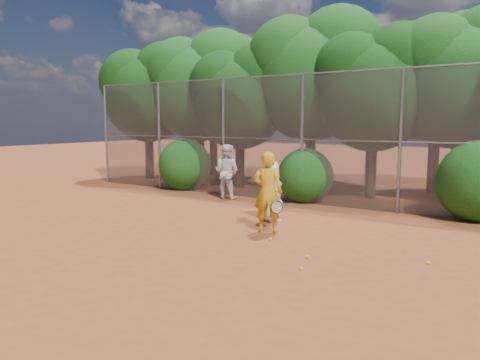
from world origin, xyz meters
The scene contains 21 objects.
ground centered at (0.00, 0.00, 0.00)m, with size 80.00×80.00×0.00m, color brown.
fence_back centered at (-0.12, 6.00, 2.05)m, with size 20.05×0.09×4.03m.
tree_0 centered at (-9.44, 8.04, 3.93)m, with size 4.38×3.81×6.00m.
tree_1 centered at (-6.94, 8.54, 4.16)m, with size 4.64×4.03×6.35m.
tree_2 centered at (-4.45, 7.83, 3.58)m, with size 3.99×3.47×5.47m.
tree_3 centered at (-1.94, 8.84, 4.40)m, with size 4.89×4.26×6.70m.
tree_4 centered at (0.55, 8.24, 3.76)m, with size 4.19×3.64×5.73m.
tree_5 centered at (3.06, 9.04, 4.05)m, with size 4.51×3.92×6.17m.
tree_9 centered at (-7.94, 10.84, 4.34)m, with size 4.83×4.20×6.62m.
tree_10 centered at (-2.93, 11.05, 4.63)m, with size 5.15×4.48×7.06m.
tree_11 centered at (2.06, 10.64, 4.16)m, with size 4.64×4.03×6.35m.
bush_0 centered at (-6.00, 6.30, 1.00)m, with size 2.00×2.00×2.00m, color #124611.
bush_1 centered at (-1.00, 6.30, 0.90)m, with size 1.80×1.80×1.80m, color #124611.
bush_2 centered at (4.00, 6.30, 1.10)m, with size 2.20×2.20×2.20m, color #124611.
player_yellow centered at (0.07, 2.04, 0.94)m, with size 0.87×0.66×1.89m.
player_teen centered at (-0.43, 3.09, 0.80)m, with size 0.92×0.84×1.61m.
player_white centered at (-3.44, 5.40, 0.90)m, with size 0.93×0.78×1.80m.
ball_0 centered at (1.77, 0.61, 0.03)m, with size 0.07×0.07×0.07m, color #D0E028.
ball_1 centered at (3.76, 1.47, 0.03)m, with size 0.07×0.07×0.07m, color #D0E028.
ball_2 centered at (1.99, -0.10, 0.03)m, with size 0.07×0.07×0.07m, color #D0E028.
ball_4 centered at (0.52, 1.39, 0.03)m, with size 0.07×0.07×0.07m, color #D0E028.
Camera 1 is at (5.42, -7.23, 2.60)m, focal length 35.00 mm.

